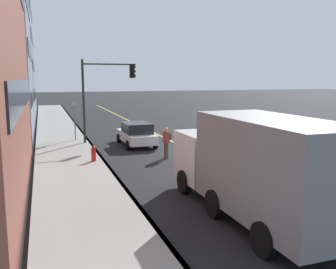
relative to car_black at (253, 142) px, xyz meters
name	(u,v)px	position (x,y,z in m)	size (l,w,h in m)	color
ground	(190,150)	(2.38, 2.99, -0.74)	(200.00, 200.00, 0.00)	black
sidewalk_slab	(68,157)	(2.38, 10.25, -0.66)	(80.00, 3.50, 0.15)	gray
curb_edge	(99,155)	(2.38, 8.58, -0.66)	(80.00, 0.16, 0.15)	slate
lane_stripe_center	(190,150)	(2.38, 2.99, -0.73)	(80.00, 0.16, 0.01)	#D8CC4C
car_black	(253,142)	(0.00, 0.00, 0.00)	(3.91, 1.88, 1.41)	black
car_white	(136,134)	(5.02, 5.70, 0.04)	(4.34, 1.97, 1.52)	silver
truck_gray	(255,166)	(-8.60, 5.35, 0.99)	(7.85, 2.50, 3.28)	silver
pedestrian_with_backpack	(166,140)	(0.68, 5.10, 0.27)	(0.44, 0.41, 1.73)	brown
traffic_light_mast	(104,87)	(6.36, 7.53, 3.09)	(0.28, 3.63, 5.60)	#1E3823
street_sign_post	(75,118)	(7.69, 9.40, 0.95)	(0.60, 0.08, 2.86)	slate
fire_hydrant	(94,155)	(0.62, 9.10, -0.27)	(0.24, 0.24, 0.94)	red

